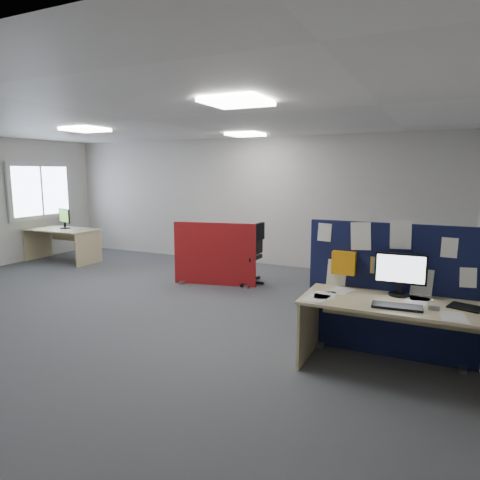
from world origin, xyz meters
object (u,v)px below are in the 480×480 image
at_px(navy_divider, 389,290).
at_px(main_desk, 397,317).
at_px(monitor_main, 401,272).
at_px(red_divider, 214,255).
at_px(office_chair, 251,250).
at_px(monitor_second, 64,218).
at_px(second_desk, 63,237).

distance_m(navy_divider, main_desk, 0.41).
bearing_deg(main_desk, monitor_main, 91.20).
bearing_deg(navy_divider, monitor_main, -51.93).
bearing_deg(red_divider, office_chair, 19.84).
relative_size(monitor_second, office_chair, 0.43).
height_order(navy_divider, monitor_second, navy_divider).
xyz_separation_m(main_desk, second_desk, (-7.26, 2.52, -0.01)).
height_order(main_desk, red_divider, red_divider).
bearing_deg(monitor_second, monitor_main, 1.18).
bearing_deg(navy_divider, main_desk, -71.27).
relative_size(monitor_main, red_divider, 0.35).
xyz_separation_m(red_divider, second_desk, (-4.04, 0.37, 0.01)).
xyz_separation_m(main_desk, office_chair, (-2.68, 2.49, 0.05)).
xyz_separation_m(navy_divider, red_divider, (-3.10, 1.80, -0.19)).
bearing_deg(monitor_second, navy_divider, 1.97).
xyz_separation_m(red_divider, monitor_second, (-4.04, 0.43, 0.43)).
bearing_deg(monitor_second, red_divider, 13.21).
xyz_separation_m(navy_divider, office_chair, (-2.56, 2.14, -0.12)).
bearing_deg(monitor_second, second_desk, -68.18).
relative_size(navy_divider, second_desk, 1.09).
xyz_separation_m(navy_divider, monitor_main, (0.12, -0.15, 0.24)).
height_order(monitor_main, monitor_second, monitor_main).
bearing_deg(navy_divider, red_divider, 149.89).
bearing_deg(office_chair, main_desk, -39.69).
height_order(monitor_main, second_desk, monitor_main).
bearing_deg(navy_divider, monitor_second, 162.65).
xyz_separation_m(monitor_main, red_divider, (-3.22, 1.95, -0.43)).
bearing_deg(monitor_main, second_desk, 160.20).
relative_size(main_desk, red_divider, 1.25).
height_order(monitor_main, office_chair, monitor_main).
relative_size(main_desk, office_chair, 1.68).
relative_size(monitor_main, monitor_second, 1.08).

